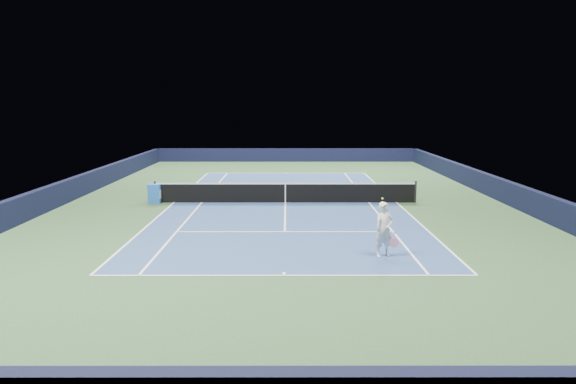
{
  "coord_description": "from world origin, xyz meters",
  "views": [
    {
      "loc": [
        0.1,
        -27.2,
        4.81
      ],
      "look_at": [
        0.13,
        -3.0,
        1.0
      ],
      "focal_mm": 35.0,
      "sensor_mm": 36.0,
      "label": 1
    }
  ],
  "objects": [
    {
      "name": "court_surface",
      "position": [
        0.0,
        0.0,
        0.0
      ],
      "size": [
        10.97,
        23.77,
        0.01
      ],
      "primitive_type": "cube",
      "color": "navy",
      "rests_on": "ground"
    },
    {
      "name": "wall_far",
      "position": [
        0.0,
        19.82,
        0.55
      ],
      "size": [
        22.0,
        0.35,
        1.1
      ],
      "primitive_type": "cube",
      "color": "black",
      "rests_on": "ground"
    },
    {
      "name": "center_mark_near",
      "position": [
        0.0,
        -11.73,
        0.01
      ],
      "size": [
        0.08,
        0.3,
        0.0
      ],
      "primitive_type": "cube",
      "color": "white",
      "rests_on": "ground"
    },
    {
      "name": "wall_right",
      "position": [
        10.82,
        0.0,
        0.55
      ],
      "size": [
        0.35,
        40.0,
        1.1
      ],
      "primitive_type": "cube",
      "color": "black",
      "rests_on": "ground"
    },
    {
      "name": "sideline_singles_right",
      "position": [
        4.12,
        0.0,
        0.01
      ],
      "size": [
        0.08,
        23.77,
        0.0
      ],
      "primitive_type": "cube",
      "color": "white",
      "rests_on": "ground"
    },
    {
      "name": "center_mark_far",
      "position": [
        0.0,
        11.73,
        0.01
      ],
      "size": [
        0.08,
        0.3,
        0.0
      ],
      "primitive_type": "cube",
      "color": "white",
      "rests_on": "ground"
    },
    {
      "name": "sideline_doubles_left",
      "position": [
        -5.49,
        0.0,
        0.01
      ],
      "size": [
        0.08,
        23.77,
        0.0
      ],
      "primitive_type": "cube",
      "color": "white",
      "rests_on": "ground"
    },
    {
      "name": "service_line_far",
      "position": [
        0.0,
        6.4,
        0.01
      ],
      "size": [
        8.23,
        0.08,
        0.0
      ],
      "primitive_type": "cube",
      "color": "white",
      "rests_on": "ground"
    },
    {
      "name": "sideline_doubles_right",
      "position": [
        5.49,
        0.0,
        0.01
      ],
      "size": [
        0.08,
        23.77,
        0.0
      ],
      "primitive_type": "cube",
      "color": "white",
      "rests_on": "ground"
    },
    {
      "name": "center_service_line",
      "position": [
        0.0,
        0.0,
        0.01
      ],
      "size": [
        0.08,
        12.8,
        0.0
      ],
      "primitive_type": "cube",
      "color": "white",
      "rests_on": "ground"
    },
    {
      "name": "baseline_near",
      "position": [
        0.0,
        -11.88,
        0.01
      ],
      "size": [
        10.97,
        0.08,
        0.0
      ],
      "primitive_type": "cube",
      "color": "white",
      "rests_on": "ground"
    },
    {
      "name": "tennis_net",
      "position": [
        0.0,
        0.0,
        0.5
      ],
      "size": [
        12.9,
        0.1,
        1.07
      ],
      "color": "black",
      "rests_on": "ground"
    },
    {
      "name": "sideline_singles_left",
      "position": [
        -4.12,
        0.0,
        0.01
      ],
      "size": [
        0.08,
        23.77,
        0.0
      ],
      "primitive_type": "cube",
      "color": "white",
      "rests_on": "ground"
    },
    {
      "name": "ground",
      "position": [
        0.0,
        0.0,
        0.0
      ],
      "size": [
        40.0,
        40.0,
        0.0
      ],
      "primitive_type": "plane",
      "color": "#2A4A28",
      "rests_on": "ground"
    },
    {
      "name": "sponsor_cube",
      "position": [
        -6.4,
        -0.13,
        0.47
      ],
      "size": [
        0.6,
        0.53,
        0.94
      ],
      "color": "blue",
      "rests_on": "ground"
    },
    {
      "name": "baseline_far",
      "position": [
        0.0,
        11.88,
        0.01
      ],
      "size": [
        10.97,
        0.08,
        0.0
      ],
      "primitive_type": "cube",
      "color": "white",
      "rests_on": "ground"
    },
    {
      "name": "tennis_player",
      "position": [
        3.16,
        -9.86,
        0.88
      ],
      "size": [
        0.85,
        1.35,
        1.75
      ],
      "color": "white",
      "rests_on": "ground"
    },
    {
      "name": "wall_left",
      "position": [
        -10.82,
        0.0,
        0.55
      ],
      "size": [
        0.35,
        40.0,
        1.1
      ],
      "primitive_type": "cube",
      "color": "black",
      "rests_on": "ground"
    },
    {
      "name": "service_line_near",
      "position": [
        0.0,
        -6.4,
        0.01
      ],
      "size": [
        8.23,
        0.08,
        0.0
      ],
      "primitive_type": "cube",
      "color": "white",
      "rests_on": "ground"
    }
  ]
}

